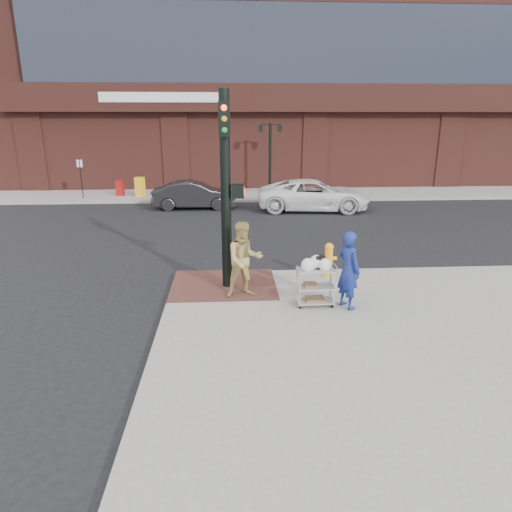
{
  "coord_description": "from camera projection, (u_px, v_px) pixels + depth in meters",
  "views": [
    {
      "loc": [
        -0.43,
        -10.7,
        4.52
      ],
      "look_at": [
        0.21,
        -0.1,
        1.25
      ],
      "focal_mm": 32.0,
      "sensor_mm": 36.0,
      "label": 1
    }
  ],
  "objects": [
    {
      "name": "newsbox_yellow",
      "position": [
        140.0,
        187.0,
        25.83
      ],
      "size": [
        0.58,
        0.56,
        1.07
      ],
      "primitive_type": "cube",
      "rotation": [
        0.0,
        0.0,
        -0.43
      ],
      "color": "yellow",
      "rests_on": "sidewalk_far"
    },
    {
      "name": "ground",
      "position": [
        247.0,
        302.0,
        11.56
      ],
      "size": [
        220.0,
        220.0,
        0.0
      ],
      "primitive_type": "plane",
      "color": "black",
      "rests_on": "ground"
    },
    {
      "name": "newsbox_red",
      "position": [
        120.0,
        188.0,
        25.97
      ],
      "size": [
        0.46,
        0.43,
        0.9
      ],
      "primitive_type": "cube",
      "rotation": [
        0.0,
        0.0,
        -0.28
      ],
      "color": "maroon",
      "rests_on": "sidewalk_far"
    },
    {
      "name": "woman_blue",
      "position": [
        349.0,
        270.0,
        10.62
      ],
      "size": [
        0.69,
        0.81,
        1.87
      ],
      "primitive_type": "imported",
      "rotation": [
        0.0,
        0.0,
        2.01
      ],
      "color": "navy",
      "rests_on": "sidewalk_near"
    },
    {
      "name": "traffic_signal_pole",
      "position": [
        226.0,
        186.0,
        11.44
      ],
      "size": [
        0.61,
        0.51,
        5.0
      ],
      "color": "black",
      "rests_on": "sidewalk_near"
    },
    {
      "name": "minivan_white",
      "position": [
        314.0,
        195.0,
        22.61
      ],
      "size": [
        5.69,
        3.04,
        1.52
      ],
      "primitive_type": "imported",
      "rotation": [
        0.0,
        0.0,
        1.48
      ],
      "color": "white",
      "rests_on": "ground"
    },
    {
      "name": "pedestrian_tan",
      "position": [
        244.0,
        260.0,
        11.31
      ],
      "size": [
        1.07,
        0.91,
        1.92
      ],
      "primitive_type": "imported",
      "rotation": [
        0.0,
        0.0,
        0.22
      ],
      "color": "tan",
      "rests_on": "sidewalk_near"
    },
    {
      "name": "lamp_post",
      "position": [
        270.0,
        151.0,
        26.17
      ],
      "size": [
        1.32,
        0.22,
        4.0
      ],
      "color": "black",
      "rests_on": "sidewalk_far"
    },
    {
      "name": "sedan_dark",
      "position": [
        194.0,
        195.0,
        23.06
      ],
      "size": [
        4.2,
        1.49,
        1.38
      ],
      "primitive_type": "imported",
      "rotation": [
        0.0,
        0.0,
        1.56
      ],
      "color": "black",
      "rests_on": "ground"
    },
    {
      "name": "fire_hydrant",
      "position": [
        329.0,
        259.0,
        12.9
      ],
      "size": [
        0.45,
        0.32,
        0.97
      ],
      "color": "#FFAB15",
      "rests_on": "sidewalk_near"
    },
    {
      "name": "sidewalk_far",
      "position": [
        366.0,
        165.0,
        42.79
      ],
      "size": [
        65.0,
        36.0,
        0.15
      ],
      "primitive_type": "cube",
      "color": "gray",
      "rests_on": "ground"
    },
    {
      "name": "utility_cart",
      "position": [
        316.0,
        283.0,
        10.84
      ],
      "size": [
        0.91,
        0.53,
        1.23
      ],
      "color": "#9B9A9F",
      "rests_on": "sidewalk_near"
    },
    {
      "name": "brick_curb_ramp",
      "position": [
        224.0,
        284.0,
        12.34
      ],
      "size": [
        2.8,
        2.4,
        0.01
      ],
      "primitive_type": "cube",
      "color": "brown",
      "rests_on": "sidewalk_near"
    },
    {
      "name": "parking_sign",
      "position": [
        81.0,
        178.0,
        25.01
      ],
      "size": [
        0.05,
        0.05,
        2.2
      ],
      "primitive_type": "cylinder",
      "color": "black",
      "rests_on": "sidewalk_far"
    }
  ]
}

